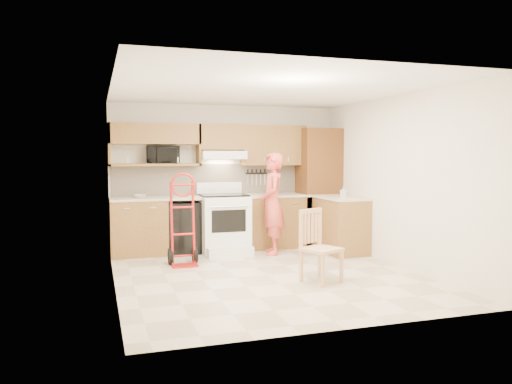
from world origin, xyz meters
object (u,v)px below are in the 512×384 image
range (225,218)px  dining_chair (322,246)px  microwave (163,155)px  person (272,204)px  hand_truck (183,224)px

range → dining_chair: range is taller
microwave → dining_chair: bearing=-56.8°
person → dining_chair: (-0.02, -1.94, -0.37)m
microwave → hand_truck: size_ratio=0.42×
hand_truck → dining_chair: bearing=-44.8°
microwave → hand_truck: bearing=-81.2°
dining_chair → person: bearing=65.4°
microwave → hand_truck: microwave is taller
person → dining_chair: 1.97m
person → microwave: bearing=-101.2°
microwave → person: microwave is taller
range → dining_chair: bearing=-72.9°
range → microwave: bearing=157.7°
range → person: (0.72, -0.34, 0.26)m
microwave → person: size_ratio=0.31×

